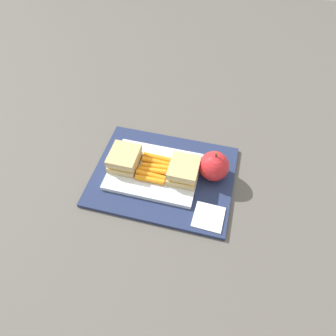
% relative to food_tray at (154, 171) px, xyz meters
% --- Properties ---
extents(ground_plane, '(2.40, 2.40, 0.00)m').
position_rel_food_tray_xyz_m(ground_plane, '(0.03, 0.00, -0.02)').
color(ground_plane, '#56514C').
extents(lunchbag_mat, '(0.36, 0.28, 0.01)m').
position_rel_food_tray_xyz_m(lunchbag_mat, '(0.03, 0.00, -0.01)').
color(lunchbag_mat, navy).
rests_on(lunchbag_mat, ground_plane).
extents(food_tray, '(0.23, 0.17, 0.01)m').
position_rel_food_tray_xyz_m(food_tray, '(0.00, 0.00, 0.00)').
color(food_tray, white).
rests_on(food_tray, lunchbag_mat).
extents(sandwich_half_left, '(0.07, 0.08, 0.04)m').
position_rel_food_tray_xyz_m(sandwich_half_left, '(-0.08, 0.00, 0.03)').
color(sandwich_half_left, tan).
rests_on(sandwich_half_left, food_tray).
extents(sandwich_half_right, '(0.07, 0.08, 0.04)m').
position_rel_food_tray_xyz_m(sandwich_half_right, '(0.08, 0.00, 0.03)').
color(sandwich_half_right, tan).
rests_on(sandwich_half_right, food_tray).
extents(carrot_sticks_bundle, '(0.08, 0.09, 0.02)m').
position_rel_food_tray_xyz_m(carrot_sticks_bundle, '(-0.00, 0.00, 0.01)').
color(carrot_sticks_bundle, orange).
rests_on(carrot_sticks_bundle, food_tray).
extents(apple, '(0.08, 0.08, 0.09)m').
position_rel_food_tray_xyz_m(apple, '(0.15, 0.03, 0.03)').
color(apple, red).
rests_on(apple, lunchbag_mat).
extents(paper_napkin, '(0.07, 0.07, 0.00)m').
position_rel_food_tray_xyz_m(paper_napkin, '(0.16, -0.09, -0.00)').
color(paper_napkin, white).
rests_on(paper_napkin, lunchbag_mat).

